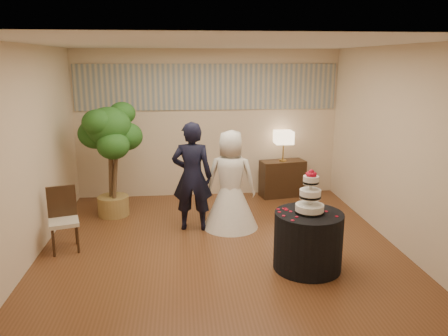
{
  "coord_description": "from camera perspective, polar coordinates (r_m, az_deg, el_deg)",
  "views": [
    {
      "loc": [
        -0.53,
        -5.79,
        2.59
      ],
      "look_at": [
        0.1,
        0.4,
        1.05
      ],
      "focal_mm": 35.0,
      "sensor_mm": 36.0,
      "label": 1
    }
  ],
  "objects": [
    {
      "name": "mural_border",
      "position": [
        8.3,
        -2.17,
        10.52
      ],
      "size": [
        4.9,
        0.02,
        0.85
      ],
      "primitive_type": "cube",
      "color": "#9A9B8F",
      "rests_on": "wall_back"
    },
    {
      "name": "wall_left",
      "position": [
        6.23,
        -24.13,
        1.66
      ],
      "size": [
        0.06,
        5.0,
        2.8
      ],
      "primitive_type": "cube",
      "color": "beige",
      "rests_on": "ground"
    },
    {
      "name": "side_chair",
      "position": [
        6.45,
        -20.22,
        -6.43
      ],
      "size": [
        0.51,
        0.53,
        0.89
      ],
      "primitive_type": null,
      "rotation": [
        0.0,
        0.0,
        0.28
      ],
      "color": "#322012",
      "rests_on": "floor"
    },
    {
      "name": "bride",
      "position": [
        6.8,
        0.88,
        -1.53
      ],
      "size": [
        1.04,
        1.04,
        1.56
      ],
      "primitive_type": "imported",
      "rotation": [
        0.0,
        0.0,
        2.93
      ],
      "color": "white",
      "rests_on": "floor"
    },
    {
      "name": "console",
      "position": [
        8.56,
        7.62,
        -1.36
      ],
      "size": [
        0.9,
        0.51,
        0.71
      ],
      "primitive_type": "cube",
      "rotation": [
        0.0,
        0.0,
        0.16
      ],
      "color": "#322012",
      "rests_on": "floor"
    },
    {
      "name": "wedding_cake",
      "position": [
        5.47,
        11.22,
        -3.02
      ],
      "size": [
        0.36,
        0.36,
        0.56
      ],
      "primitive_type": null,
      "color": "white",
      "rests_on": "cake_table"
    },
    {
      "name": "cake_table",
      "position": [
        5.69,
        10.91,
        -9.31
      ],
      "size": [
        1.1,
        1.1,
        0.74
      ],
      "primitive_type": "cylinder",
      "rotation": [
        0.0,
        0.0,
        0.35
      ],
      "color": "black",
      "rests_on": "floor"
    },
    {
      "name": "groom",
      "position": [
        6.73,
        -4.18,
        -1.12
      ],
      "size": [
        0.67,
        0.49,
        1.7
      ],
      "primitive_type": "imported",
      "rotation": [
        0.0,
        0.0,
        3.01
      ],
      "color": "black",
      "rests_on": "floor"
    },
    {
      "name": "wall_front",
      "position": [
        3.54,
        3.13,
        -5.81
      ],
      "size": [
        5.0,
        0.06,
        2.8
      ],
      "primitive_type": "cube",
      "color": "beige",
      "rests_on": "ground"
    },
    {
      "name": "ficus_tree",
      "position": [
        7.52,
        -14.59,
        1.07
      ],
      "size": [
        1.24,
        1.24,
        1.96
      ],
      "primitive_type": null,
      "rotation": [
        0.0,
        0.0,
        -2.71
      ],
      "color": "#23561B",
      "rests_on": "floor"
    },
    {
      "name": "wall_right",
      "position": [
        6.64,
        21.47,
        2.61
      ],
      "size": [
        0.06,
        5.0,
        2.8
      ],
      "primitive_type": "cube",
      "color": "beige",
      "rests_on": "ground"
    },
    {
      "name": "ceiling",
      "position": [
        5.82,
        -0.61,
        15.97
      ],
      "size": [
        5.0,
        5.0,
        0.0
      ],
      "primitive_type": "cube",
      "color": "white",
      "rests_on": "wall_back"
    },
    {
      "name": "wall_back",
      "position": [
        8.39,
        -2.13,
        5.75
      ],
      "size": [
        5.0,
        0.06,
        2.8
      ],
      "primitive_type": "cube",
      "color": "beige",
      "rests_on": "ground"
    },
    {
      "name": "table_lamp",
      "position": [
        8.42,
        7.76,
        2.87
      ],
      "size": [
        0.34,
        0.34,
        0.58
      ],
      "primitive_type": null,
      "color": "beige",
      "rests_on": "console"
    },
    {
      "name": "floor",
      "position": [
        6.37,
        -0.54,
        -10.11
      ],
      "size": [
        5.0,
        5.0,
        0.0
      ],
      "primitive_type": "cube",
      "color": "brown",
      "rests_on": "ground"
    }
  ]
}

